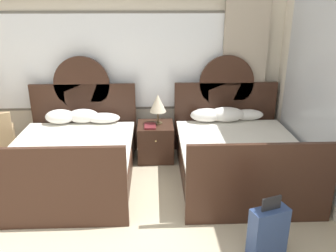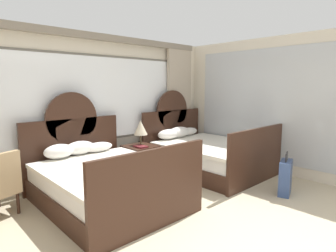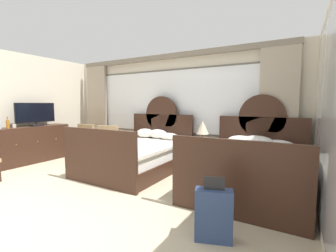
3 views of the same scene
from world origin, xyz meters
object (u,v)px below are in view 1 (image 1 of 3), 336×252
object	(u,v)px
suitcase_on_floor	(268,232)
bed_near_window	(73,157)
bed_near_mirror	(237,154)
table_lamp_on_nightstand	(158,103)
nightstand_between_beds	(156,141)
book_on_nightstand	(150,126)

from	to	relation	value
suitcase_on_floor	bed_near_window	bearing A→B (deg)	143.72
bed_near_mirror	table_lamp_on_nightstand	xyz separation A→B (m)	(-1.15, 0.71, 0.58)
suitcase_on_floor	table_lamp_on_nightstand	bearing A→B (deg)	114.08
nightstand_between_beds	book_on_nightstand	world-z (taller)	book_on_nightstand
bed_near_mirror	book_on_nightstand	distance (m)	1.41
suitcase_on_floor	book_on_nightstand	bearing A→B (deg)	118.09
nightstand_between_beds	book_on_nightstand	distance (m)	0.34
bed_near_mirror	book_on_nightstand	world-z (taller)	bed_near_mirror
nightstand_between_beds	suitcase_on_floor	bearing A→B (deg)	-64.71
nightstand_between_beds	suitcase_on_floor	xyz separation A→B (m)	(1.12, -2.37, -0.01)
book_on_nightstand	suitcase_on_floor	bearing A→B (deg)	-61.91
nightstand_between_beds	table_lamp_on_nightstand	distance (m)	0.64
bed_near_window	nightstand_between_beds	xyz separation A→B (m)	(1.19, 0.67, -0.05)
bed_near_mirror	table_lamp_on_nightstand	distance (m)	1.47
bed_near_window	bed_near_mirror	xyz separation A→B (m)	(2.38, 0.01, 0.00)
table_lamp_on_nightstand	bed_near_mirror	bearing A→B (deg)	-31.61
bed_near_mirror	book_on_nightstand	xyz separation A→B (m)	(-1.27, 0.55, 0.25)
book_on_nightstand	suitcase_on_floor	xyz separation A→B (m)	(1.20, -2.25, -0.33)
table_lamp_on_nightstand	suitcase_on_floor	xyz separation A→B (m)	(1.08, -2.41, -0.65)
book_on_nightstand	nightstand_between_beds	bearing A→B (deg)	53.93
bed_near_mirror	table_lamp_on_nightstand	bearing A→B (deg)	148.39
bed_near_window	bed_near_mirror	distance (m)	2.38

